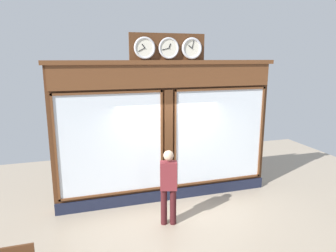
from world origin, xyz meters
The scene contains 2 objects.
shop_facade centered at (0.00, -0.12, 1.80)m, with size 5.63×0.42×4.15m.
pedestrian centered at (0.34, 1.14, 0.93)m, with size 0.41×0.31×1.69m.
Camera 1 is at (2.17, 7.03, 3.59)m, focal length 32.80 mm.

